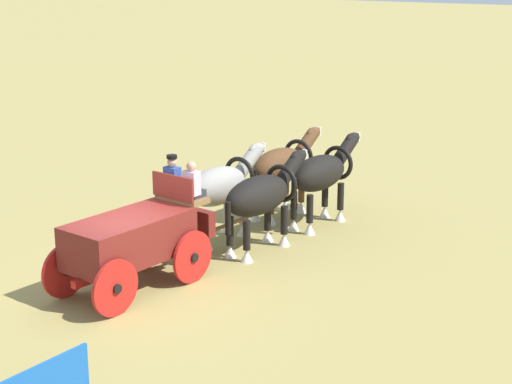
# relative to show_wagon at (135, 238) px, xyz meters

# --- Properties ---
(ground_plane) EXTENTS (220.00, 220.00, 0.00)m
(ground_plane) POSITION_rel_show_wagon_xyz_m (-0.18, 0.03, -1.14)
(ground_plane) COLOR #9E8C4C
(show_wagon) EXTENTS (5.84, 2.10, 2.66)m
(show_wagon) POSITION_rel_show_wagon_xyz_m (0.00, 0.00, 0.00)
(show_wagon) COLOR maroon
(show_wagon) RESTS_ON ground
(draft_horse_rear_near) EXTENTS (3.03, 1.23, 2.26)m
(draft_horse_rear_near) POSITION_rel_show_wagon_xyz_m (3.64, 0.14, 0.24)
(draft_horse_rear_near) COLOR #9E998E
(draft_horse_rear_near) RESTS_ON ground
(draft_horse_rear_off) EXTENTS (3.16, 1.24, 2.25)m
(draft_horse_rear_off) POSITION_rel_show_wagon_xyz_m (3.46, -1.14, 0.23)
(draft_horse_rear_off) COLOR black
(draft_horse_rear_off) RESTS_ON ground
(draft_horse_lead_near) EXTENTS (3.06, 1.25, 2.27)m
(draft_horse_lead_near) POSITION_rel_show_wagon_xyz_m (6.22, -0.22, 0.25)
(draft_horse_lead_near) COLOR brown
(draft_horse_lead_near) RESTS_ON ground
(draft_horse_lead_off) EXTENTS (3.13, 1.22, 2.28)m
(draft_horse_lead_off) POSITION_rel_show_wagon_xyz_m (6.04, -1.51, 0.26)
(draft_horse_lead_off) COLOR black
(draft_horse_lead_off) RESTS_ON ground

